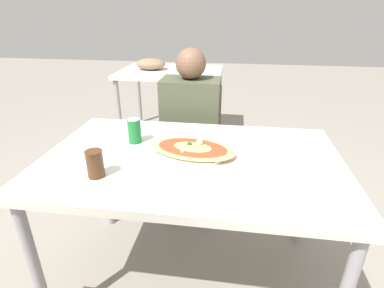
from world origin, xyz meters
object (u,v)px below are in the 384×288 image
(pizza_main, at_px, (193,150))
(soda_can, at_px, (134,131))
(dining_table, at_px, (191,170))
(chair_far_seated, at_px, (193,141))
(person_seated, at_px, (191,123))
(drink_glass, at_px, (95,164))

(pizza_main, height_order, soda_can, soda_can)
(pizza_main, bearing_deg, dining_table, -94.62)
(chair_far_seated, bearing_deg, soda_can, 72.06)
(dining_table, relative_size, person_seated, 1.18)
(person_seated, relative_size, drink_glass, 10.20)
(chair_far_seated, bearing_deg, dining_table, 97.48)
(person_seated, bearing_deg, dining_table, 98.80)
(dining_table, bearing_deg, chair_far_seated, 97.48)
(pizza_main, height_order, drink_glass, drink_glass)
(dining_table, relative_size, pizza_main, 3.04)
(chair_far_seated, height_order, soda_can, soda_can)
(chair_far_seated, distance_m, soda_can, 0.75)
(chair_far_seated, xyz_separation_m, soda_can, (-0.21, -0.64, 0.33))
(dining_table, height_order, person_seated, person_seated)
(person_seated, xyz_separation_m, drink_glass, (-0.26, -0.87, 0.14))
(chair_far_seated, xyz_separation_m, pizza_main, (0.10, -0.73, 0.29))
(soda_can, xyz_separation_m, drink_glass, (-0.05, -0.35, -0.01))
(pizza_main, distance_m, drink_glass, 0.45)
(chair_far_seated, xyz_separation_m, drink_glass, (-0.26, -0.99, 0.33))
(dining_table, bearing_deg, pizza_main, 85.38)
(dining_table, distance_m, person_seated, 0.66)
(pizza_main, relative_size, drink_glass, 3.95)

